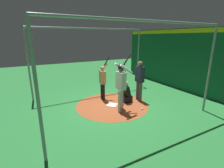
# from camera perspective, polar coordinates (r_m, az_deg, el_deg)

# --- Properties ---
(ground_plane) EXTENTS (25.88, 25.88, 0.00)m
(ground_plane) POSITION_cam_1_polar(r_m,az_deg,el_deg) (7.22, 0.00, -7.27)
(ground_plane) COLOR #287A38
(dirt_circle) EXTENTS (3.10, 3.10, 0.01)m
(dirt_circle) POSITION_cam_1_polar(r_m,az_deg,el_deg) (7.22, 0.00, -7.25)
(dirt_circle) COLOR #9E4C28
(dirt_circle) RESTS_ON ground
(home_plate) EXTENTS (0.59, 0.59, 0.01)m
(home_plate) POSITION_cam_1_polar(r_m,az_deg,el_deg) (7.21, 0.00, -7.18)
(home_plate) COLOR white
(home_plate) RESTS_ON dirt_circle
(batter) EXTENTS (0.68, 0.49, 2.21)m
(batter) POSITION_cam_1_polar(r_m,az_deg,el_deg) (6.37, 3.19, 0.57)
(batter) COLOR #BCBCC0
(batter) RESTS_ON ground
(catcher) EXTENTS (0.58, 0.40, 0.98)m
(catcher) POSITION_cam_1_polar(r_m,az_deg,el_deg) (7.45, 4.80, -3.37)
(catcher) COLOR black
(catcher) RESTS_ON ground
(umpire) EXTENTS (0.23, 0.49, 1.83)m
(umpire) POSITION_cam_1_polar(r_m,az_deg,el_deg) (7.56, 9.51, 1.88)
(umpire) COLOR #4C4C51
(umpire) RESTS_ON ground
(visitor) EXTENTS (0.58, 0.51, 1.97)m
(visitor) POSITION_cam_1_polar(r_m,az_deg,el_deg) (7.63, -3.24, 1.28)
(visitor) COLOR black
(visitor) RESTS_ON ground
(back_wall) EXTENTS (0.22, 9.88, 3.29)m
(back_wall) POSITION_cam_1_polar(r_m,az_deg,el_deg) (9.68, 24.30, 7.50)
(back_wall) COLOR #145133
(back_wall) RESTS_ON ground
(cage_frame) EXTENTS (6.03, 4.49, 3.29)m
(cage_frame) POSITION_cam_1_polar(r_m,az_deg,el_deg) (6.66, 0.00, 11.22)
(cage_frame) COLOR gray
(cage_frame) RESTS_ON ground
(baseball_0) EXTENTS (0.07, 0.07, 0.07)m
(baseball_0) POSITION_cam_1_polar(r_m,az_deg,el_deg) (6.86, 10.31, -8.44)
(baseball_0) COLOR white
(baseball_0) RESTS_ON dirt_circle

